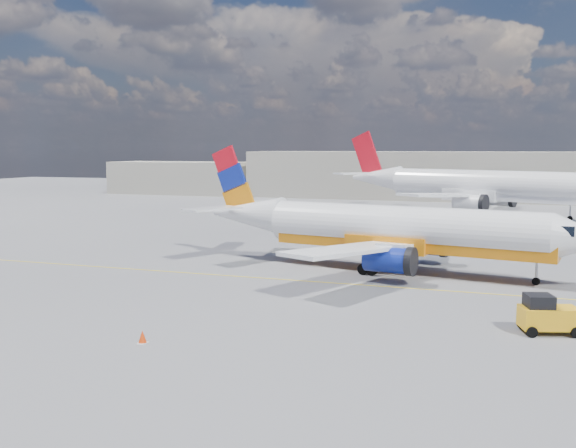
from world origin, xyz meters
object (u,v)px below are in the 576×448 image
(traffic_cone, at_px, (142,337))
(main_jet, at_px, (390,229))
(second_jet, at_px, (474,186))
(gse_tug, at_px, (547,315))

(traffic_cone, bearing_deg, main_jet, 69.48)
(second_jet, relative_size, traffic_cone, 61.12)
(gse_tug, bearing_deg, traffic_cone, -173.04)
(main_jet, height_order, gse_tug, main_jet)
(main_jet, distance_m, traffic_cone, 21.95)
(main_jet, bearing_deg, gse_tug, -43.42)
(gse_tug, bearing_deg, main_jet, 110.23)
(main_jet, xyz_separation_m, gse_tug, (9.63, -12.92, -2.11))
(main_jet, relative_size, gse_tug, 10.22)
(main_jet, height_order, traffic_cone, main_jet)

